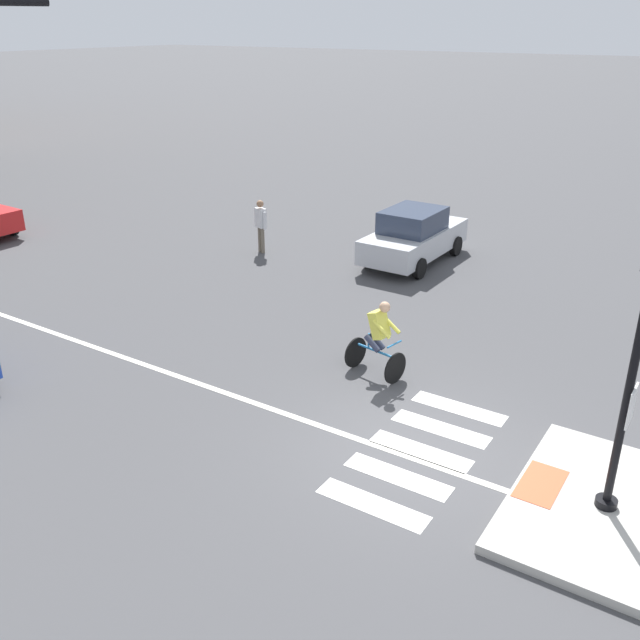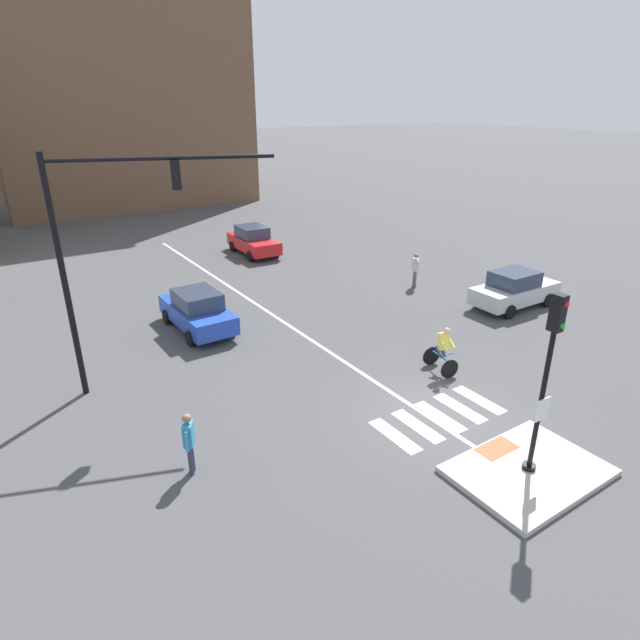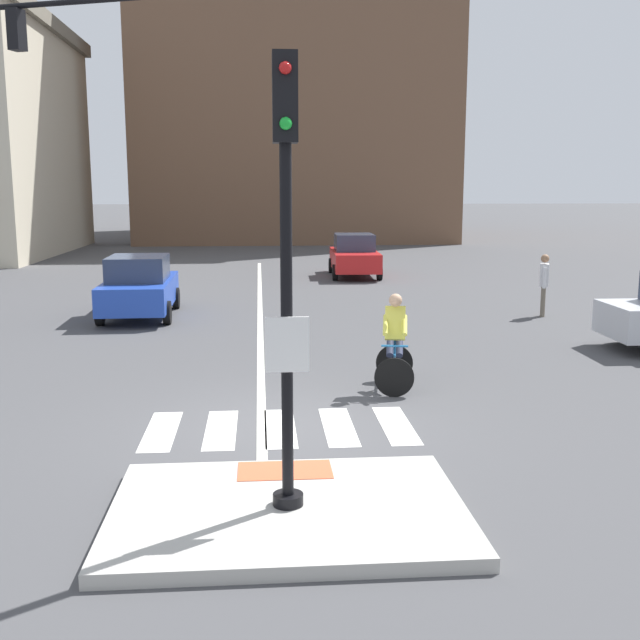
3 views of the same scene
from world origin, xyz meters
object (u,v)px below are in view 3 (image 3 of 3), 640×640
Objects in this scene: car_red_eastbound_distant at (354,256)px; cyclist at (395,340)px; car_blue_westbound_far at (139,287)px; pedestrian_waiting_far_side at (544,280)px; signal_pole at (286,243)px.

car_red_eastbound_distant is 2.48× the size of cyclist.
car_blue_westbound_far is at bearing 124.85° from cyclist.
cyclist is 8.81m from pedestrian_waiting_far_side.
pedestrian_waiting_far_side reaches higher than car_red_eastbound_distant.
signal_pole is 1.10× the size of car_blue_westbound_far.
signal_pole is 2.71× the size of pedestrian_waiting_far_side.
signal_pole is 5.71m from cyclist.
car_blue_westbound_far is 11.19m from car_red_eastbound_distant.
signal_pole is at bearing -74.88° from car_blue_westbound_far.
car_blue_westbound_far is at bearing 175.61° from pedestrian_waiting_far_side.
cyclist reaches higher than pedestrian_waiting_far_side.
cyclist is at bearing -94.86° from car_red_eastbound_distant.
car_red_eastbound_distant is at bearing 81.00° from signal_pole.
cyclist is 1.01× the size of pedestrian_waiting_far_side.
car_blue_westbound_far is 2.46× the size of cyclist.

